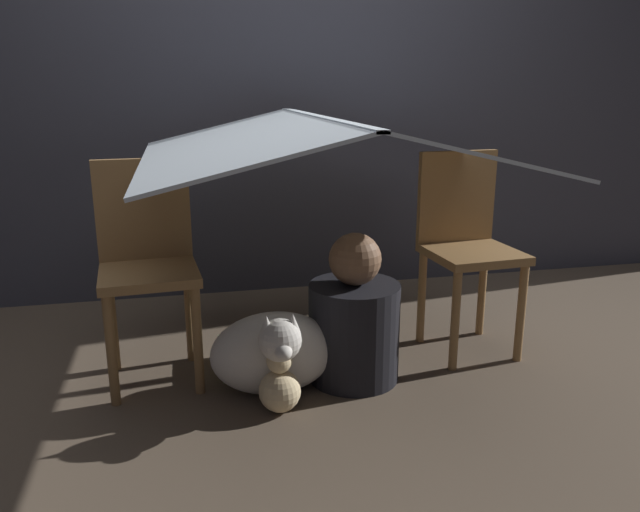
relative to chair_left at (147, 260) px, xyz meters
name	(u,v)px	position (x,y,z in m)	size (l,w,h in m)	color
ground_plane	(323,370)	(0.67, -0.12, -0.48)	(8.80, 8.80, 0.00)	brown
wall_back	(276,63)	(0.67, 1.00, 0.77)	(7.00, 0.05, 2.50)	#3D3D47
chair_left	(147,260)	(0.00, 0.00, 0.00)	(0.39, 0.39, 0.86)	olive
chair_right	(466,241)	(1.34, 0.00, 0.00)	(0.39, 0.39, 0.86)	olive
sheet_canopy	(320,138)	(0.67, -0.06, 0.46)	(1.34, 1.53, 0.17)	silver
person_front	(354,322)	(0.78, -0.21, -0.24)	(0.36, 0.36, 0.60)	black
dog	(274,352)	(0.45, -0.28, -0.31)	(0.47, 0.40, 0.38)	silver
floor_cushion	(260,355)	(0.42, -0.02, -0.43)	(0.33, 0.26, 0.10)	#7FB27F
plush_toy	(280,386)	(0.45, -0.41, -0.39)	(0.15, 0.15, 0.24)	beige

